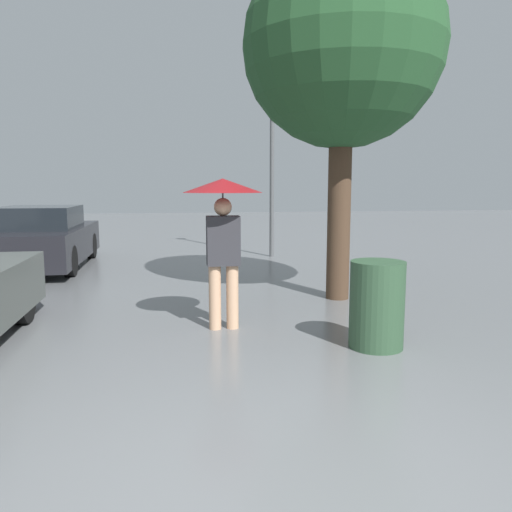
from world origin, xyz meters
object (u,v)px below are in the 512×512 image
parked_car_farthest (43,239)px  trash_bin (377,305)px  pedestrian (223,214)px  street_lamp (272,111)px  tree (343,48)px

parked_car_farthest → trash_bin: (4.75, -6.10, -0.14)m
pedestrian → street_lamp: street_lamp is taller
parked_car_farthest → tree: tree is taller
parked_car_farthest → pedestrian: bearing=-57.8°
street_lamp → trash_bin: size_ratio=5.69×
pedestrian → tree: (1.86, 1.34, 2.26)m
street_lamp → trash_bin: (-0.27, -6.92, -2.95)m
pedestrian → tree: bearing=35.8°
trash_bin → street_lamp: bearing=87.8°
pedestrian → trash_bin: size_ratio=1.94×
parked_car_farthest → tree: size_ratio=0.79×
pedestrian → tree: 3.22m
trash_bin → tree: bearing=81.2°
tree → street_lamp: street_lamp is taller
pedestrian → street_lamp: size_ratio=0.34×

